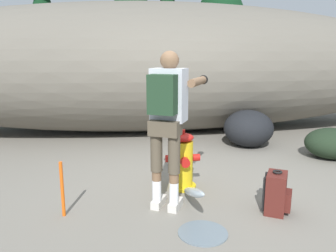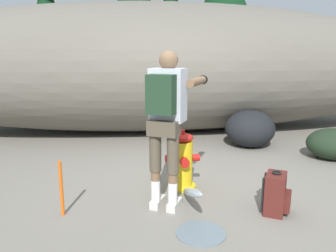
{
  "view_description": "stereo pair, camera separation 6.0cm",
  "coord_description": "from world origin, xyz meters",
  "px_view_note": "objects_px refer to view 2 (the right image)",
  "views": [
    {
      "loc": [
        -0.76,
        -3.93,
        1.69
      ],
      "look_at": [
        -0.19,
        0.34,
        0.75
      ],
      "focal_mm": 35.73,
      "sensor_mm": 36.0,
      "label": 1
    },
    {
      "loc": [
        -0.7,
        -3.94,
        1.69
      ],
      "look_at": [
        -0.19,
        0.34,
        0.75
      ],
      "focal_mm": 35.73,
      "sensor_mm": 36.0,
      "label": 2
    }
  ],
  "objects_px": {
    "survey_stake": "(61,189)",
    "boulder_mid": "(333,144)",
    "fire_hydrant": "(182,162)",
    "utility_worker": "(167,110)",
    "spare_backpack": "(276,194)",
    "boulder_large": "(250,128)"
  },
  "relations": [
    {
      "from": "utility_worker",
      "to": "boulder_large",
      "type": "relative_size",
      "value": 1.85
    },
    {
      "from": "utility_worker",
      "to": "survey_stake",
      "type": "distance_m",
      "value": 1.39
    },
    {
      "from": "spare_backpack",
      "to": "boulder_large",
      "type": "relative_size",
      "value": 0.51
    },
    {
      "from": "survey_stake",
      "to": "spare_backpack",
      "type": "bearing_deg",
      "value": -5.37
    },
    {
      "from": "boulder_mid",
      "to": "survey_stake",
      "type": "distance_m",
      "value": 4.28
    },
    {
      "from": "boulder_mid",
      "to": "utility_worker",
      "type": "bearing_deg",
      "value": -154.18
    },
    {
      "from": "utility_worker",
      "to": "spare_backpack",
      "type": "bearing_deg",
      "value": -78.34
    },
    {
      "from": "fire_hydrant",
      "to": "utility_worker",
      "type": "relative_size",
      "value": 0.45
    },
    {
      "from": "fire_hydrant",
      "to": "spare_backpack",
      "type": "distance_m",
      "value": 1.2
    },
    {
      "from": "fire_hydrant",
      "to": "survey_stake",
      "type": "xyz_separation_m",
      "value": [
        -1.38,
        -0.58,
        -0.05
      ]
    },
    {
      "from": "boulder_mid",
      "to": "survey_stake",
      "type": "bearing_deg",
      "value": -159.65
    },
    {
      "from": "fire_hydrant",
      "to": "spare_backpack",
      "type": "bearing_deg",
      "value": -41.94
    },
    {
      "from": "utility_worker",
      "to": "spare_backpack",
      "type": "relative_size",
      "value": 3.65
    },
    {
      "from": "spare_backpack",
      "to": "boulder_mid",
      "type": "xyz_separation_m",
      "value": [
        1.74,
        1.7,
        0.03
      ]
    },
    {
      "from": "boulder_mid",
      "to": "survey_stake",
      "type": "xyz_separation_m",
      "value": [
        -4.01,
        -1.49,
        0.05
      ]
    },
    {
      "from": "spare_backpack",
      "to": "boulder_mid",
      "type": "relative_size",
      "value": 0.56
    },
    {
      "from": "survey_stake",
      "to": "boulder_mid",
      "type": "bearing_deg",
      "value": 20.35
    },
    {
      "from": "spare_backpack",
      "to": "utility_worker",
      "type": "bearing_deg",
      "value": -165.31
    },
    {
      "from": "fire_hydrant",
      "to": "spare_backpack",
      "type": "height_order",
      "value": "fire_hydrant"
    },
    {
      "from": "boulder_large",
      "to": "survey_stake",
      "type": "distance_m",
      "value": 3.78
    },
    {
      "from": "fire_hydrant",
      "to": "boulder_mid",
      "type": "distance_m",
      "value": 2.78
    },
    {
      "from": "fire_hydrant",
      "to": "boulder_mid",
      "type": "relative_size",
      "value": 0.91
    }
  ]
}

